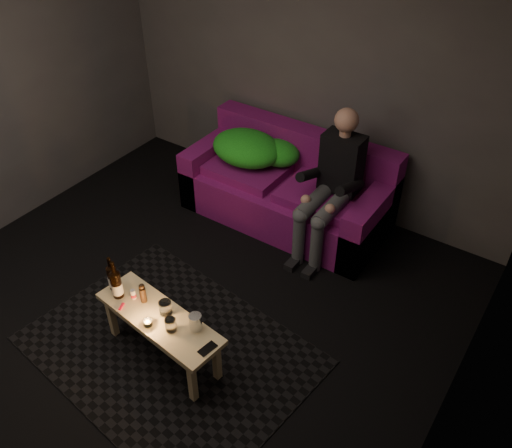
{
  "coord_description": "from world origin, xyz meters",
  "views": [
    {
      "loc": [
        2.16,
        -1.76,
        3.11
      ],
      "look_at": [
        0.28,
        0.99,
        0.51
      ],
      "focal_mm": 38.0,
      "sensor_mm": 36.0,
      "label": 1
    }
  ],
  "objects_px": {
    "person": "(332,182)",
    "steel_cup": "(196,322)",
    "sofa": "(288,190)",
    "beer_bottle_b": "(116,284)",
    "coffee_table": "(160,324)",
    "beer_bottle_a": "(113,277)"
  },
  "relations": [
    {
      "from": "person",
      "to": "steel_cup",
      "type": "bearing_deg",
      "value": -92.7
    },
    {
      "from": "sofa",
      "to": "person",
      "type": "relative_size",
      "value": 1.5
    },
    {
      "from": "person",
      "to": "beer_bottle_b",
      "type": "distance_m",
      "value": 1.91
    },
    {
      "from": "coffee_table",
      "to": "steel_cup",
      "type": "distance_m",
      "value": 0.31
    },
    {
      "from": "person",
      "to": "coffee_table",
      "type": "height_order",
      "value": "person"
    },
    {
      "from": "beer_bottle_b",
      "to": "coffee_table",
      "type": "bearing_deg",
      "value": 1.93
    },
    {
      "from": "coffee_table",
      "to": "beer_bottle_a",
      "type": "relative_size",
      "value": 3.64
    },
    {
      "from": "coffee_table",
      "to": "beer_bottle_b",
      "type": "bearing_deg",
      "value": -178.07
    },
    {
      "from": "coffee_table",
      "to": "beer_bottle_a",
      "type": "bearing_deg",
      "value": 176.42
    },
    {
      "from": "person",
      "to": "coffee_table",
      "type": "relative_size",
      "value": 1.23
    },
    {
      "from": "beer_bottle_b",
      "to": "sofa",
      "type": "bearing_deg",
      "value": 83.62
    },
    {
      "from": "beer_bottle_a",
      "to": "steel_cup",
      "type": "height_order",
      "value": "beer_bottle_a"
    },
    {
      "from": "person",
      "to": "beer_bottle_b",
      "type": "xyz_separation_m",
      "value": [
        -0.71,
        -1.76,
        -0.13
      ]
    },
    {
      "from": "coffee_table",
      "to": "beer_bottle_b",
      "type": "distance_m",
      "value": 0.41
    },
    {
      "from": "sofa",
      "to": "person",
      "type": "bearing_deg",
      "value": -16.92
    },
    {
      "from": "beer_bottle_a",
      "to": "beer_bottle_b",
      "type": "height_order",
      "value": "beer_bottle_b"
    },
    {
      "from": "sofa",
      "to": "beer_bottle_b",
      "type": "bearing_deg",
      "value": -96.38
    },
    {
      "from": "sofa",
      "to": "beer_bottle_b",
      "type": "distance_m",
      "value": 1.94
    },
    {
      "from": "beer_bottle_b",
      "to": "steel_cup",
      "type": "xyz_separation_m",
      "value": [
        0.63,
        0.07,
        -0.06
      ]
    },
    {
      "from": "person",
      "to": "coffee_table",
      "type": "bearing_deg",
      "value": -101.32
    },
    {
      "from": "person",
      "to": "beer_bottle_a",
      "type": "bearing_deg",
      "value": -114.66
    },
    {
      "from": "sofa",
      "to": "steel_cup",
      "type": "bearing_deg",
      "value": -77.22
    }
  ]
}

